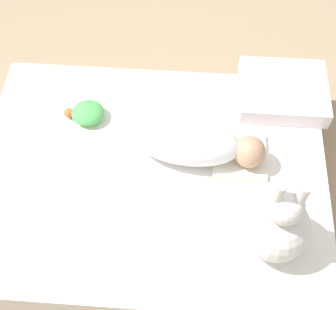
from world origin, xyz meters
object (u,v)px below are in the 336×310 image
at_px(swaddled_baby, 193,143).
at_px(pillow, 283,91).
at_px(turtle_plush, 87,113).
at_px(bunny_plush, 276,224).

relative_size(swaddled_baby, pillow, 1.44).
height_order(swaddled_baby, pillow, swaddled_baby).
height_order(swaddled_baby, turtle_plush, swaddled_baby).
relative_size(swaddled_baby, bunny_plush, 1.30).
distance_m(pillow, bunny_plush, 0.61).
bearing_deg(swaddled_baby, turtle_plush, 166.53).
xyz_separation_m(pillow, turtle_plush, (0.74, 0.15, -0.01)).
height_order(pillow, turtle_plush, pillow).
relative_size(swaddled_baby, turtle_plush, 3.10).
bearing_deg(swaddled_baby, bunny_plush, -44.29).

